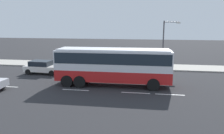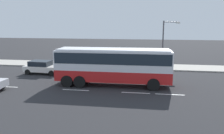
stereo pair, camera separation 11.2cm
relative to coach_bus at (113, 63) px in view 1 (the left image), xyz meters
The scene contains 7 objects.
ground_plane 2.77m from the coach_bus, ahead, with size 120.00×120.00×0.00m, color #28282B.
sidewalk_curb 9.81m from the coach_bus, 79.43° to the left, with size 80.00×4.00×0.15m, color #A8A399.
lane_centreline 4.73m from the coach_bus, 29.00° to the right, with size 37.75×0.16×0.01m.
coach_bus is the anchor object (origin of this frame).
car_white_minivan 9.60m from the coach_bus, 157.69° to the left, with size 4.29×2.11×1.51m.
pedestrian_near_curb 9.60m from the coach_bus, 84.77° to the left, with size 0.32×0.32×1.52m.
street_lamp 9.68m from the coach_bus, 57.31° to the left, with size 2.00×0.24×5.88m.
Camera 1 is at (1.51, -20.68, 5.84)m, focal length 36.74 mm.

